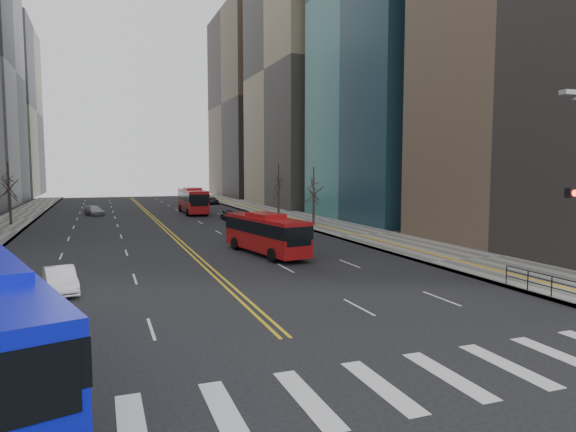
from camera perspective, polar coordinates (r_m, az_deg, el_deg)
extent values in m
plane|color=black|center=(15.73, 6.38, -18.90)|extent=(220.00, 220.00, 0.00)
cube|color=slate|center=(62.91, 2.32, -0.51)|extent=(7.00, 130.00, 0.15)
cube|color=silver|center=(14.35, -16.96, -21.59)|extent=(0.70, 4.00, 0.01)
cube|color=silver|center=(14.63, -7.03, -20.83)|extent=(0.70, 4.00, 0.01)
cube|color=silver|center=(15.28, 2.16, -19.61)|extent=(0.70, 4.00, 0.01)
cube|color=silver|center=(16.25, 10.30, -18.11)|extent=(0.70, 4.00, 0.01)
cube|color=silver|center=(17.49, 17.28, -16.53)|extent=(0.70, 4.00, 0.01)
cube|color=silver|center=(18.94, 23.17, -15.00)|extent=(0.70, 4.00, 0.01)
cube|color=silver|center=(20.57, 28.10, -13.57)|extent=(0.70, 4.00, 0.01)
cube|color=gold|center=(68.41, -14.84, -0.27)|extent=(0.15, 100.00, 0.01)
cube|color=gold|center=(68.44, -14.50, -0.26)|extent=(0.15, 100.00, 0.01)
cube|color=gray|center=(92.89, 3.40, 15.56)|extent=(20.00, 26.00, 46.00)
cube|color=brown|center=(121.99, -3.21, 12.15)|extent=(18.00, 30.00, 42.00)
cylinder|color=#FF190C|center=(22.56, 29.25, 2.23)|extent=(0.24, 0.08, 0.24)
cube|color=#999993|center=(22.63, 28.96, 11.90)|extent=(0.90, 0.35, 0.18)
cube|color=black|center=(28.52, 27.29, -5.99)|extent=(0.04, 6.00, 0.04)
cylinder|color=black|center=(28.62, 27.24, -6.97)|extent=(0.06, 0.06, 1.00)
cylinder|color=black|center=(29.62, 25.10, -6.48)|extent=(0.06, 0.06, 1.00)
cylinder|color=black|center=(30.67, 23.10, -6.01)|extent=(0.06, 0.06, 1.00)
cylinder|color=#2E221C|center=(65.67, -28.48, 0.69)|extent=(0.28, 0.28, 3.80)
cylinder|color=#2E221C|center=(57.59, 2.85, 0.62)|extent=(0.28, 0.28, 3.50)
cylinder|color=#2E221C|center=(68.75, -1.06, 1.49)|extent=(0.28, 0.28, 3.75)
cylinder|color=black|center=(14.57, -23.35, -19.22)|extent=(0.57, 1.04, 1.00)
cylinder|color=black|center=(22.14, -28.19, -10.90)|extent=(0.57, 1.04, 1.00)
cube|color=#A31112|center=(38.44, -2.52, -1.95)|extent=(3.83, 9.97, 2.48)
cube|color=black|center=(38.38, -2.52, -1.19)|extent=(3.89, 9.99, 0.91)
cube|color=#A31112|center=(38.30, -2.53, 0.04)|extent=(2.32, 3.66, 0.40)
cylinder|color=black|center=(35.37, -1.78, -4.37)|extent=(0.46, 1.04, 1.00)
cylinder|color=black|center=(36.45, 1.30, -4.08)|extent=(0.46, 1.04, 1.00)
cylinder|color=black|center=(40.90, -5.90, -3.08)|extent=(0.46, 1.04, 1.00)
cylinder|color=black|center=(41.84, -3.13, -2.87)|extent=(0.46, 1.04, 1.00)
cube|color=#A31112|center=(74.90, -10.54, 1.72)|extent=(2.86, 11.75, 3.06)
cube|color=black|center=(74.87, -10.55, 2.17)|extent=(2.92, 11.77, 1.09)
cube|color=#A31112|center=(74.82, -10.56, 2.97)|extent=(2.20, 4.13, 0.40)
cylinder|color=black|center=(71.11, -11.12, 0.41)|extent=(0.32, 1.00, 1.00)
cylinder|color=black|center=(71.53, -9.01, 0.47)|extent=(0.32, 1.00, 1.00)
cylinder|color=black|center=(78.52, -11.90, 0.85)|extent=(0.32, 1.00, 1.00)
cylinder|color=black|center=(78.90, -9.98, 0.90)|extent=(0.32, 1.00, 1.00)
imported|color=white|center=(29.27, -23.97, -6.53)|extent=(2.06, 4.25, 1.34)
imported|color=black|center=(65.24, -6.70, 0.17)|extent=(1.79, 3.91, 1.30)
imported|color=#A3A3A8|center=(75.69, -20.72, 0.57)|extent=(2.99, 4.76, 1.29)
imported|color=black|center=(93.85, -8.49, 1.71)|extent=(2.56, 4.88, 1.31)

